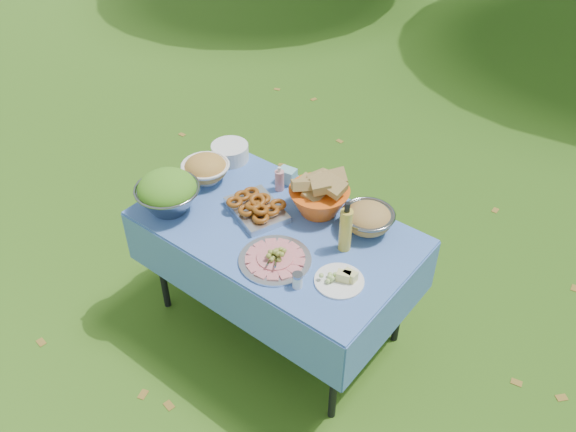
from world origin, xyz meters
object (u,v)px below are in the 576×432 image
Objects in this scene: bread_bowl at (319,195)px; charcuterie_platter at (275,255)px; pasta_bowl_steel at (368,218)px; oil_bottle at (346,226)px; plate_stack at (230,152)px; picnic_table at (277,277)px; salad_bowl at (168,192)px.

bread_bowl reaches higher than charcuterie_platter.
pasta_bowl_steel is 0.94× the size of oil_bottle.
pasta_bowl_steel reaches higher than plate_stack.
charcuterie_platter is (0.16, -0.21, 0.42)m from picnic_table.
plate_stack is 0.71m from bread_bowl.
charcuterie_platter is at bearing -114.88° from pasta_bowl_steel.
oil_bottle is (0.28, -0.16, 0.04)m from bread_bowl.
pasta_bowl_steel reaches higher than charcuterie_platter.
plate_stack is (-0.06, 0.56, -0.06)m from salad_bowl.
salad_bowl is 1.56× the size of plate_stack.
pasta_bowl_steel is at bearing 35.43° from picnic_table.
bread_bowl is at bearing 97.84° from charcuterie_platter.
picnic_table is at bearing 24.46° from salad_bowl.
plate_stack is 1.02m from oil_bottle.
charcuterie_platter is at bearing 3.09° from salad_bowl.
picnic_table is 5.04× the size of oil_bottle.
pasta_bowl_steel is at bearing 7.09° from bread_bowl.
oil_bottle reaches higher than salad_bowl.
bread_bowl is 0.91× the size of charcuterie_platter.
picnic_table is 4.46× the size of bread_bowl.
oil_bottle is at bearing -30.29° from bread_bowl.
oil_bottle reaches higher than plate_stack.
pasta_bowl_steel is at bearing 65.12° from charcuterie_platter.
oil_bottle is (0.92, 0.32, 0.03)m from salad_bowl.
salad_bowl is 1.07m from pasta_bowl_steel.
plate_stack is at bearing 146.05° from charcuterie_platter.
plate_stack reaches higher than charcuterie_platter.
bread_bowl is at bearing 37.08° from salad_bowl.
plate_stack is at bearing 178.01° from pasta_bowl_steel.
bread_bowl is 0.32m from oil_bottle.
salad_bowl reaches higher than pasta_bowl_steel.
oil_bottle reaches higher than bread_bowl.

